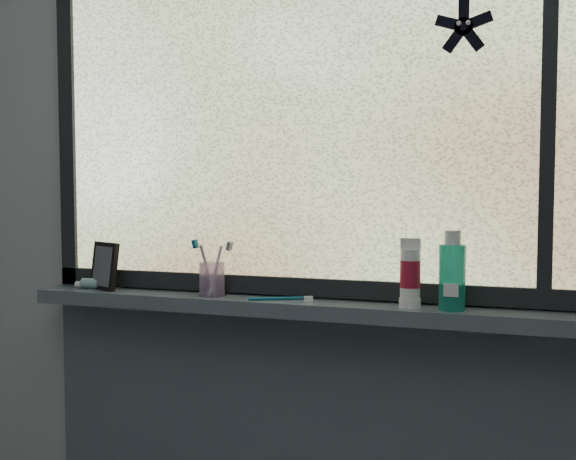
# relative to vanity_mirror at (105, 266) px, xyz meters

# --- Properties ---
(wall_back) EXTENTS (3.00, 0.01, 2.50)m
(wall_back) POSITION_rel_vanity_mirror_xyz_m (0.62, 0.08, 0.16)
(wall_back) COLOR #9EA3A8
(wall_back) RESTS_ON ground
(windowsill) EXTENTS (1.62, 0.14, 0.04)m
(windowsill) POSITION_rel_vanity_mirror_xyz_m (0.62, 0.00, -0.09)
(windowsill) COLOR #46525D
(windowsill) RESTS_ON wall_back
(window_pane) EXTENTS (1.50, 0.01, 1.00)m
(window_pane) POSITION_rel_vanity_mirror_xyz_m (0.62, 0.05, 0.44)
(window_pane) COLOR silver
(window_pane) RESTS_ON wall_back
(frame_bottom) EXTENTS (1.60, 0.03, 0.05)m
(frame_bottom) POSITION_rel_vanity_mirror_xyz_m (0.62, 0.05, -0.04)
(frame_bottom) COLOR black
(frame_bottom) RESTS_ON windowsill
(frame_left) EXTENTS (0.05, 0.03, 1.10)m
(frame_left) POSITION_rel_vanity_mirror_xyz_m (-0.15, 0.05, 0.44)
(frame_left) COLOR black
(frame_left) RESTS_ON wall_back
(frame_mullion) EXTENTS (0.03, 0.03, 1.00)m
(frame_mullion) POSITION_rel_vanity_mirror_xyz_m (1.22, 0.05, 0.44)
(frame_mullion) COLOR black
(frame_mullion) RESTS_ON wall_back
(starfish_sticker) EXTENTS (0.15, 0.02, 0.15)m
(starfish_sticker) POSITION_rel_vanity_mirror_xyz_m (1.02, 0.04, 0.63)
(starfish_sticker) COLOR black
(starfish_sticker) RESTS_ON window_pane
(vanity_mirror) EXTENTS (0.13, 0.10, 0.14)m
(vanity_mirror) POSITION_rel_vanity_mirror_xyz_m (0.00, 0.00, 0.00)
(vanity_mirror) COLOR black
(vanity_mirror) RESTS_ON windowsill
(toothpaste_tube) EXTENTS (0.17, 0.04, 0.03)m
(toothpaste_tube) POSITION_rel_vanity_mirror_xyz_m (-0.03, 0.00, -0.06)
(toothpaste_tube) COLOR silver
(toothpaste_tube) RESTS_ON windowsill
(toothbrush_cup) EXTENTS (0.08, 0.08, 0.09)m
(toothbrush_cup) POSITION_rel_vanity_mirror_xyz_m (0.35, -0.01, -0.02)
(toothbrush_cup) COLOR #D1ACE3
(toothbrush_cup) RESTS_ON windowsill
(toothbrush_lying) EXTENTS (0.18, 0.10, 0.01)m
(toothbrush_lying) POSITION_rel_vanity_mirror_xyz_m (0.55, -0.01, -0.06)
(toothbrush_lying) COLOR #0C5A74
(toothbrush_lying) RESTS_ON windowsill
(mouthwash_bottle) EXTENTS (0.07, 0.07, 0.16)m
(mouthwash_bottle) POSITION_rel_vanity_mirror_xyz_m (1.01, -0.02, 0.03)
(mouthwash_bottle) COLOR teal
(mouthwash_bottle) RESTS_ON windowsill
(cream_tube) EXTENTS (0.07, 0.07, 0.13)m
(cream_tube) POSITION_rel_vanity_mirror_xyz_m (0.90, -0.02, 0.02)
(cream_tube) COLOR silver
(cream_tube) RESTS_ON windowsill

